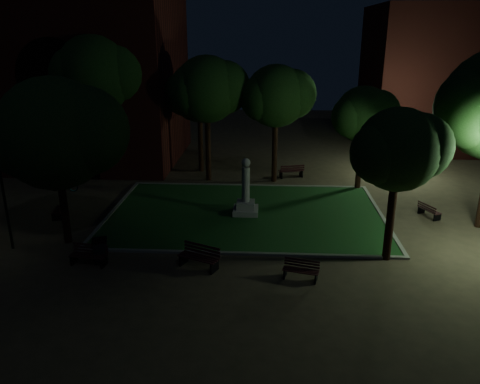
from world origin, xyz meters
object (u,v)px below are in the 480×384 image
object	(u,v)px
monument	(246,198)
bicycle	(63,184)
bench_west_near	(89,256)
bench_near_right	(301,270)
bench_near_left	(199,257)
trash_bin	(100,250)
bench_right_side	(429,211)
bench_left_side	(60,210)
bench_far_side	(291,171)

from	to	relation	value
monument	bicycle	size ratio (longest dim) A/B	1.68
bench_west_near	bicycle	size ratio (longest dim) A/B	0.89
bench_near_right	bicycle	size ratio (longest dim) A/B	0.83
bench_near_left	trash_bin	distance (m)	4.50
bench_west_near	bicycle	bearing A→B (deg)	125.96
monument	bicycle	bearing A→B (deg)	164.26
bench_near_right	bench_west_near	bearing A→B (deg)	-169.90
bench_west_near	bicycle	xyz separation A→B (m)	(-5.32, 9.80, 0.08)
bicycle	trash_bin	bearing A→B (deg)	-147.40
bicycle	bench_west_near	bearing A→B (deg)	-150.03
trash_bin	bench_right_side	bearing A→B (deg)	21.10
trash_bin	bicycle	distance (m)	11.11
bench_west_near	bench_left_side	bearing A→B (deg)	131.39
bench_west_near	bench_right_side	world-z (taller)	bench_west_near
bench_far_side	bicycle	size ratio (longest dim) A/B	0.96
bench_left_side	trash_bin	world-z (taller)	trash_bin
bicycle	bench_left_side	bearing A→B (deg)	-157.98
bench_right_side	bench_far_side	distance (m)	10.19
monument	bench_west_near	bearing A→B (deg)	-135.91
bench_near_right	trash_bin	bearing A→B (deg)	-171.97
bench_west_near	bench_right_side	bearing A→B (deg)	28.95
bench_near_right	bench_right_side	bearing A→B (deg)	58.94
monument	trash_bin	size ratio (longest dim) A/B	2.95
bench_far_side	bench_near_right	bearing A→B (deg)	72.94
bench_right_side	trash_bin	distance (m)	17.60
bench_near_right	bench_right_side	xyz separation A→B (m)	(7.56, 7.37, -0.02)
bench_near_left	trash_bin	xyz separation A→B (m)	(-4.50, 0.27, 0.08)
bench_near_left	bench_west_near	xyz separation A→B (m)	(-4.92, -0.02, -0.05)
bench_near_left	bench_near_right	world-z (taller)	bench_near_left
monument	bench_near_left	xyz separation A→B (m)	(-1.72, -6.41, -0.48)
bench_left_side	bench_west_near	bearing A→B (deg)	23.21
bench_near_right	bicycle	world-z (taller)	bicycle
bench_near_left	trash_bin	bearing A→B (deg)	-158.90
bench_near_right	bench_right_side	size ratio (longest dim) A/B	1.06
monument	bicycle	xyz separation A→B (m)	(-11.95, 3.37, -0.46)
bench_west_near	bench_near_right	bearing A→B (deg)	2.90
bench_near_right	bench_left_side	bearing A→B (deg)	168.92
bench_near_left	bicycle	distance (m)	14.15
bench_west_near	monument	bearing A→B (deg)	51.57
bench_near_right	bicycle	bearing A→B (deg)	158.84
monument	bench_west_near	size ratio (longest dim) A/B	1.88
monument	bench_far_side	size ratio (longest dim) A/B	1.74
bench_near_left	bench_far_side	size ratio (longest dim) A/B	1.05
bench_near_left	bench_far_side	bearing A→B (deg)	95.89
bench_left_side	bicycle	distance (m)	4.56
bench_near_left	bench_west_near	size ratio (longest dim) A/B	1.13
trash_bin	monument	bearing A→B (deg)	44.66
monument	bench_near_right	xyz separation A→B (m)	(2.65, -7.17, -0.57)
monument	trash_bin	xyz separation A→B (m)	(-6.21, -6.14, -0.41)
trash_bin	bench_left_side	bearing A→B (deg)	128.31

